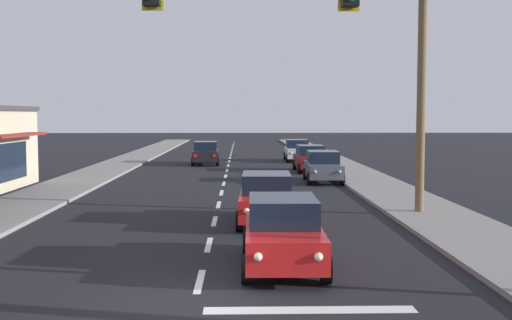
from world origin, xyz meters
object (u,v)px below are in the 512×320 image
Objects in this scene: sedan_oncoming_far at (206,153)px; sedan_parked_far_kerb at (297,150)px; traffic_signal_mast at (359,22)px; sedan_parked_mid_kerb at (310,158)px; sedan_parked_nearest_kerb at (323,166)px; sedan_lead_at_stop_bar at (283,232)px; palm_right_second at (424,10)px; sedan_third_in_queue at (266,198)px.

sedan_oncoming_far is 1.01× the size of sedan_parked_far_kerb.
traffic_signal_mast is 28.23m from sedan_parked_mid_kerb.
sedan_oncoming_far is 13.89m from sedan_parked_nearest_kerb.
sedan_parked_nearest_kerb is at bearing -59.78° from sedan_oncoming_far.
sedan_lead_at_stop_bar and sedan_oncoming_far have the same top height.
palm_right_second is at bearing -85.31° from sedan_parked_far_kerb.
sedan_lead_at_stop_bar is 1.00× the size of sedan_parked_mid_kerb.
sedan_parked_mid_kerb is at bearing 96.86° from palm_right_second.
sedan_oncoming_far is at bearing 140.45° from sedan_parked_mid_kerb.
sedan_oncoming_far is 1.00× the size of sedan_parked_nearest_kerb.
sedan_lead_at_stop_bar is 0.45× the size of palm_right_second.
sedan_parked_far_kerb is (-0.05, 15.08, 0.00)m from sedan_parked_nearest_kerb.
sedan_third_in_queue and sedan_parked_far_kerb have the same top height.
sedan_parked_nearest_kerb is at bearing -90.08° from sedan_parked_mid_kerb.
sedan_parked_mid_kerb is at bearing -89.61° from sedan_parked_far_kerb.
sedan_parked_nearest_kerb and sedan_parked_mid_kerb have the same top height.
palm_right_second is at bearing 15.49° from sedan_third_in_queue.
sedan_lead_at_stop_bar is 19.17m from sedan_parked_nearest_kerb.
sedan_oncoming_far is (-3.42, 24.76, 0.00)m from sedan_third_in_queue.
sedan_parked_mid_kerb is at bearing 85.57° from traffic_signal_mast.
sedan_oncoming_far is at bearing 111.41° from palm_right_second.
palm_right_second is (2.15, -26.26, 6.51)m from sedan_parked_far_kerb.
sedan_oncoming_far is (-3.57, 30.87, 0.00)m from sedan_lead_at_stop_bar.
sedan_third_in_queue and sedan_parked_mid_kerb have the same top height.
traffic_signal_mast reaches higher than sedan_parked_mid_kerb.
sedan_oncoming_far is 0.46× the size of palm_right_second.
traffic_signal_mast is 11.36m from palm_right_second.
sedan_third_in_queue is 1.00× the size of sedan_parked_mid_kerb.
palm_right_second is (2.09, -17.41, 6.51)m from sedan_parked_mid_kerb.
sedan_lead_at_stop_bar is 34.11m from sedan_parked_far_kerb.
traffic_signal_mast is at bearing -95.68° from sedan_parked_nearest_kerb.
sedan_parked_nearest_kerb is at bearing 100.65° from palm_right_second.
sedan_parked_nearest_kerb and sedan_parked_far_kerb have the same top height.
sedan_lead_at_stop_bar is at bearing -95.67° from sedan_parked_far_kerb.
palm_right_second reaches higher than sedan_parked_mid_kerb.
palm_right_second is at bearing -79.35° from sedan_parked_nearest_kerb.
palm_right_second is at bearing -68.59° from sedan_oncoming_far.
traffic_signal_mast is 2.56× the size of sedan_third_in_queue.
sedan_parked_nearest_kerb is 1.01× the size of sedan_parked_far_kerb.
traffic_signal_mast reaches higher than sedan_parked_nearest_kerb.
sedan_parked_mid_kerb is (3.58, 18.98, 0.00)m from sedan_third_in_queue.
traffic_signal_mast is 2.57× the size of sedan_lead_at_stop_bar.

